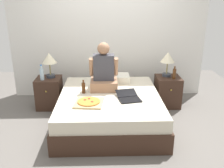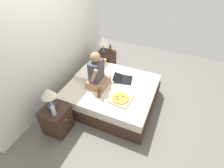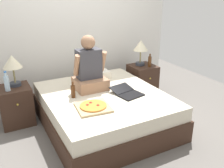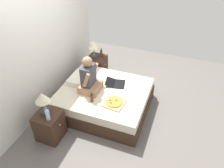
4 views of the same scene
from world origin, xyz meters
TOP-DOWN VIEW (x-y plane):
  - ground_plane at (0.00, 0.00)m, footprint 5.84×5.84m
  - wall_back at (0.00, 1.29)m, footprint 3.84×0.12m
  - bed at (0.00, 0.00)m, footprint 1.62×1.86m
  - nightstand_left at (-1.10, 0.65)m, footprint 0.44×0.47m
  - lamp_on_left_nightstand at (-1.06, 0.70)m, footprint 0.26×0.26m
  - water_bottle at (-1.18, 0.56)m, footprint 0.07×0.07m
  - nightstand_right at (1.10, 0.65)m, footprint 0.44×0.47m
  - lamp_on_right_nightstand at (1.07, 0.70)m, footprint 0.26×0.26m
  - beer_bottle at (1.17, 0.55)m, footprint 0.06×0.06m
  - pillow at (0.11, 0.65)m, footprint 0.52×0.34m
  - person_seated at (-0.09, 0.28)m, footprint 0.47×0.40m
  - laptop at (0.29, -0.17)m, footprint 0.39×0.47m
  - pizza_box at (-0.31, -0.33)m, footprint 0.44×0.44m
  - beer_bottle_on_bed at (-0.42, 0.09)m, footprint 0.06×0.06m

SIDE VIEW (x-z plane):
  - ground_plane at x=0.00m, z-range 0.00..0.00m
  - bed at x=0.00m, z-range 0.00..0.49m
  - nightstand_left at x=-1.10m, z-range 0.00..0.56m
  - nightstand_right at x=1.10m, z-range 0.00..0.56m
  - pizza_box at x=-0.31m, z-range 0.49..0.53m
  - laptop at x=0.29m, z-range 0.47..0.55m
  - pillow at x=0.11m, z-range 0.49..0.61m
  - beer_bottle_on_bed at x=-0.42m, z-range 0.47..0.69m
  - beer_bottle at x=1.17m, z-range 0.55..0.78m
  - water_bottle at x=-1.18m, z-range 0.54..0.81m
  - person_seated at x=-0.09m, z-range 0.39..1.17m
  - lamp_on_left_nightstand at x=-1.06m, z-range 0.67..1.12m
  - lamp_on_right_nightstand at x=1.07m, z-range 0.67..1.12m
  - wall_back at x=0.00m, z-range 0.00..2.50m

